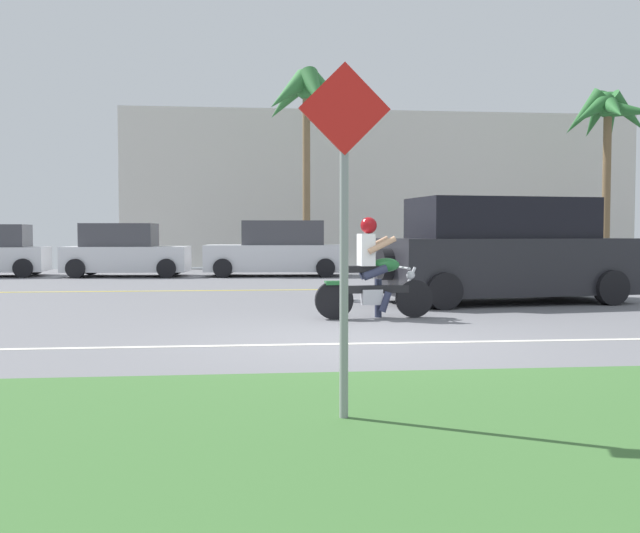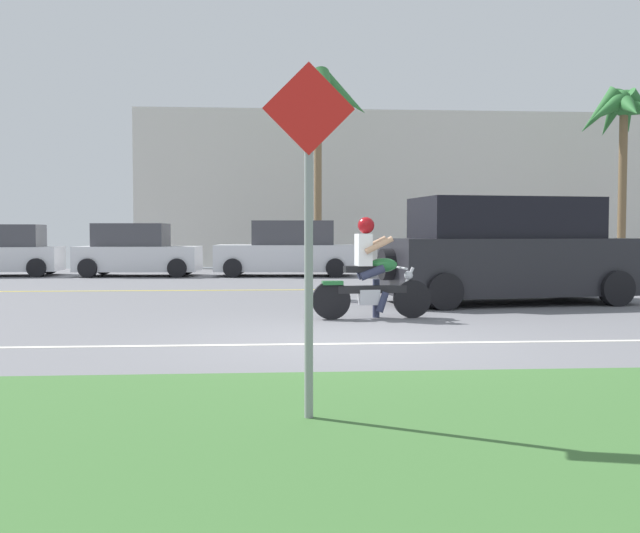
% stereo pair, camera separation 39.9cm
% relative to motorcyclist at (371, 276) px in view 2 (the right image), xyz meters
% --- Properties ---
extents(ground, '(56.00, 30.00, 0.04)m').
position_rel_motorcyclist_xyz_m(ground, '(-0.54, 0.72, -0.68)').
color(ground, slate).
extents(grass_median, '(56.00, 3.80, 0.06)m').
position_rel_motorcyclist_xyz_m(grass_median, '(-0.54, -6.38, -0.63)').
color(grass_median, '#3D6B33').
rests_on(grass_median, ground).
extents(lane_line_near, '(50.40, 0.12, 0.01)m').
position_rel_motorcyclist_xyz_m(lane_line_near, '(-0.54, -2.48, -0.66)').
color(lane_line_near, silver).
rests_on(lane_line_near, ground).
extents(lane_line_far, '(50.40, 0.12, 0.01)m').
position_rel_motorcyclist_xyz_m(lane_line_far, '(-0.54, 5.60, -0.66)').
color(lane_line_far, yellow).
rests_on(lane_line_far, ground).
extents(motorcyclist, '(1.87, 0.61, 1.56)m').
position_rel_motorcyclist_xyz_m(motorcyclist, '(0.00, 0.00, 0.00)').
color(motorcyclist, black).
rests_on(motorcyclist, ground).
extents(suv_nearby, '(4.88, 2.59, 1.97)m').
position_rel_motorcyclist_xyz_m(suv_nearby, '(2.88, 2.26, 0.29)').
color(suv_nearby, '#232328').
rests_on(suv_nearby, ground).
extents(parked_car_0, '(3.71, 2.01, 1.56)m').
position_rel_motorcyclist_xyz_m(parked_car_0, '(-9.69, 11.59, 0.06)').
color(parked_car_0, silver).
rests_on(parked_car_0, ground).
extents(parked_car_1, '(3.71, 1.98, 1.59)m').
position_rel_motorcyclist_xyz_m(parked_car_1, '(-5.55, 11.21, 0.08)').
color(parked_car_1, silver).
rests_on(parked_car_1, ground).
extents(parked_car_2, '(4.26, 2.01, 1.67)m').
position_rel_motorcyclist_xyz_m(parked_car_2, '(-0.99, 10.97, 0.11)').
color(parked_car_2, silver).
rests_on(parked_car_2, ground).
extents(palm_tree_0, '(3.44, 3.43, 6.39)m').
position_rel_motorcyclist_xyz_m(palm_tree_0, '(10.76, 13.49, 4.66)').
color(palm_tree_0, brown).
rests_on(palm_tree_0, ground).
extents(palm_tree_1, '(3.40, 3.44, 6.74)m').
position_rel_motorcyclist_xyz_m(palm_tree_1, '(0.12, 13.10, 4.96)').
color(palm_tree_1, brown).
rests_on(palm_tree_1, ground).
extents(street_sign, '(0.62, 0.06, 2.47)m').
position_rel_motorcyclist_xyz_m(street_sign, '(-1.30, -6.09, 0.85)').
color(street_sign, gray).
rests_on(street_sign, ground).
extents(building_far, '(20.30, 4.00, 6.03)m').
position_rel_motorcyclist_xyz_m(building_far, '(3.50, 18.72, 2.35)').
color(building_far, beige).
rests_on(building_far, ground).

